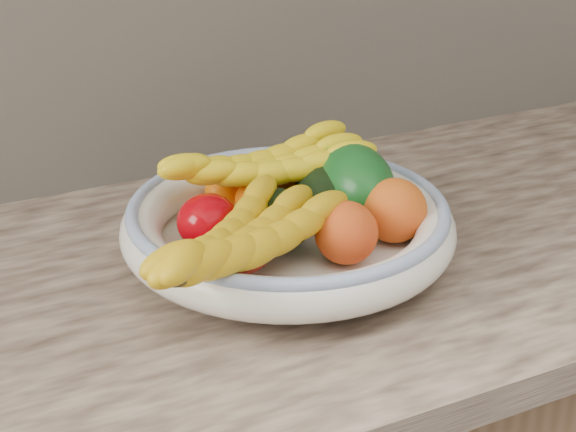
# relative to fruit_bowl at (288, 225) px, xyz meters

# --- Properties ---
(fruit_bowl) EXTENTS (0.39, 0.39, 0.08)m
(fruit_bowl) POSITION_rel_fruit_bowl_xyz_m (0.00, 0.00, 0.00)
(fruit_bowl) COLOR white
(fruit_bowl) RESTS_ON kitchen_counter
(clementine_back_left) EXTENTS (0.05, 0.05, 0.04)m
(clementine_back_left) POSITION_rel_fruit_bowl_xyz_m (-0.04, 0.11, 0.01)
(clementine_back_left) COLOR orange
(clementine_back_left) RESTS_ON fruit_bowl
(clementine_back_right) EXTENTS (0.05, 0.05, 0.04)m
(clementine_back_right) POSITION_rel_fruit_bowl_xyz_m (0.04, 0.11, 0.01)
(clementine_back_right) COLOR #ED6304
(clementine_back_right) RESTS_ON fruit_bowl
(clementine_back_mid) EXTENTS (0.07, 0.07, 0.05)m
(clementine_back_mid) POSITION_rel_fruit_bowl_xyz_m (-0.01, 0.07, 0.01)
(clementine_back_mid) COLOR orange
(clementine_back_mid) RESTS_ON fruit_bowl
(clementine_extra) EXTENTS (0.05, 0.05, 0.05)m
(clementine_extra) POSITION_rel_fruit_bowl_xyz_m (0.00, 0.08, 0.01)
(clementine_extra) COLOR #F26005
(clementine_extra) RESTS_ON fruit_bowl
(tomato_left) EXTENTS (0.08, 0.08, 0.07)m
(tomato_left) POSITION_rel_fruit_bowl_xyz_m (-0.09, 0.02, 0.01)
(tomato_left) COLOR #A90009
(tomato_left) RESTS_ON fruit_bowl
(tomato_near_left) EXTENTS (0.09, 0.09, 0.06)m
(tomato_near_left) POSITION_rel_fruit_bowl_xyz_m (-0.08, -0.05, 0.01)
(tomato_near_left) COLOR #A71711
(tomato_near_left) RESTS_ON fruit_bowl
(avocado_center) EXTENTS (0.07, 0.09, 0.06)m
(avocado_center) POSITION_rel_fruit_bowl_xyz_m (-0.01, -0.01, 0.02)
(avocado_center) COLOR black
(avocado_center) RESTS_ON fruit_bowl
(avocado_right) EXTENTS (0.10, 0.12, 0.07)m
(avocado_right) POSITION_rel_fruit_bowl_xyz_m (0.07, 0.03, 0.02)
(avocado_right) COLOR black
(avocado_right) RESTS_ON fruit_bowl
(green_mango) EXTENTS (0.12, 0.14, 0.12)m
(green_mango) POSITION_rel_fruit_bowl_xyz_m (0.10, 0.02, 0.03)
(green_mango) COLOR #0E4D18
(green_mango) RESTS_ON fruit_bowl
(peach_front) EXTENTS (0.07, 0.07, 0.07)m
(peach_front) POSITION_rel_fruit_bowl_xyz_m (0.03, -0.08, 0.02)
(peach_front) COLOR orange
(peach_front) RESTS_ON fruit_bowl
(peach_right) EXTENTS (0.10, 0.10, 0.08)m
(peach_right) POSITION_rel_fruit_bowl_xyz_m (0.11, -0.06, 0.02)
(peach_right) COLOR orange
(peach_right) RESTS_ON fruit_bowl
(banana_bunch_back) EXTENTS (0.28, 0.12, 0.08)m
(banana_bunch_back) POSITION_rel_fruit_bowl_xyz_m (0.00, 0.07, 0.04)
(banana_bunch_back) COLOR yellow
(banana_bunch_back) RESTS_ON fruit_bowl
(banana_bunch_front) EXTENTS (0.32, 0.27, 0.08)m
(banana_bunch_front) POSITION_rel_fruit_bowl_xyz_m (-0.10, -0.09, 0.03)
(banana_bunch_front) COLOR yellow
(banana_bunch_front) RESTS_ON fruit_bowl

